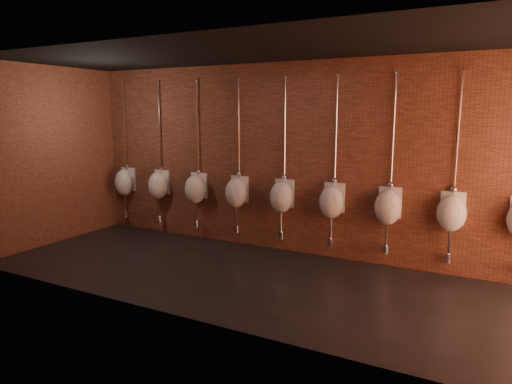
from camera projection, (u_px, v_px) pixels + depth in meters
ground at (260, 280)px, 6.55m from camera, size 8.50×8.50×0.00m
room_shell at (261, 139)px, 6.21m from camera, size 8.54×3.04×3.22m
urinal_0 at (125, 182)px, 9.34m from camera, size 0.41×0.35×2.72m
urinal_1 at (158, 185)px, 8.93m from camera, size 0.41×0.35×2.72m
urinal_2 at (196, 188)px, 8.52m from camera, size 0.41×0.35×2.72m
urinal_3 at (236, 192)px, 8.11m from camera, size 0.41×0.35×2.72m
urinal_4 at (282, 196)px, 7.70m from camera, size 0.41×0.35×2.72m
urinal_5 at (332, 201)px, 7.29m from camera, size 0.41×0.35×2.72m
urinal_6 at (388, 206)px, 6.88m from camera, size 0.41×0.35×2.72m
urinal_7 at (452, 212)px, 6.48m from camera, size 0.41×0.35×2.72m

